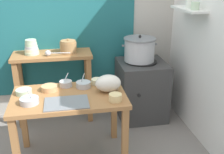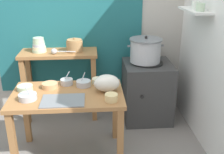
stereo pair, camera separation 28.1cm
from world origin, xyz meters
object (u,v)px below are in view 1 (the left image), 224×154
Objects in this scene: steamer_pot at (139,49)px; prep_bowl_5 at (66,83)px; prep_bowl_0 at (29,100)px; prep_bowl_1 at (24,91)px; serving_tray at (67,103)px; back_shelf_table at (53,70)px; prep_bowl_2 at (49,88)px; prep_bowl_4 at (115,97)px; ladle at (49,53)px; stove_block at (141,89)px; prep_bowl_3 at (83,84)px; bowl_stack_enamel at (31,48)px; plastic_bag at (108,83)px; prep_bowl_6 at (97,81)px; clay_pot at (68,47)px; prep_table at (70,105)px.

steamer_pot reaches higher than prep_bowl_5.
prep_bowl_1 is (-0.07, 0.22, -0.00)m from prep_bowl_0.
prep_bowl_0 is (-0.33, 0.06, 0.03)m from serving_tray.
prep_bowl_2 is (-0.02, -0.71, 0.07)m from back_shelf_table.
ladle is at bearing 122.66° from prep_bowl_4.
prep_bowl_3 is at bearing -144.91° from stove_block.
steamer_pot is at bearing 29.17° from prep_bowl_5.
prep_bowl_5 is at bearing -59.58° from bowl_stack_enamel.
prep_bowl_0 is at bearing -71.65° from prep_bowl_1.
prep_bowl_0 reaches higher than prep_bowl_3.
prep_bowl_6 is (-0.09, 0.21, -0.05)m from plastic_bag.
stove_block is at bearing 24.17° from prep_bowl_1.
bowl_stack_enamel is 1.06× the size of prep_bowl_0.
prep_bowl_0 is 0.23m from prep_bowl_1.
serving_tray is at bearing 176.06° from prep_bowl_4.
steamer_pot is 0.88m from clay_pot.
clay_pot reaches higher than prep_bowl_0.
back_shelf_table is at bearing 102.67° from prep_bowl_5.
prep_bowl_1 is 0.42m from prep_bowl_5.
stove_block is 1.60m from prep_bowl_0.
prep_bowl_0 is 1.11× the size of prep_bowl_1.
prep_table is 9.05× the size of prep_bowl_4.
back_shelf_table is 1.04m from serving_tray.
clay_pot is (0.04, 0.86, 0.37)m from prep_table.
prep_bowl_6 is (0.66, 0.34, 0.00)m from prep_bowl_0.
prep_bowl_5 is (0.00, 0.40, 0.03)m from serving_tray.
ladle is 0.64m from prep_bowl_2.
bowl_stack_enamel is 1.13m from serving_tray.
steamer_pot is 1.50m from prep_bowl_1.
stove_block reaches higher than prep_table.
bowl_stack_enamel reaches higher than prep_bowl_5.
prep_bowl_0 is at bearing -134.56° from prep_bowl_5.
prep_bowl_4 is at bearing -75.13° from prep_bowl_6.
prep_bowl_3 is (0.12, -0.69, -0.22)m from clay_pot.
clay_pot is 1.06m from serving_tray.
prep_bowl_5 reaches higher than prep_bowl_2.
prep_bowl_1 is (-0.43, 0.11, 0.14)m from prep_table.
prep_bowl_1 is at bearing -163.78° from prep_bowl_5.
serving_tray is 0.47m from plastic_bag.
steamer_pot is 1.08m from prep_bowl_5.
prep_bowl_0 is (-1.31, -0.84, 0.37)m from stove_block.
prep_bowl_5 is 1.15× the size of prep_bowl_6.
prep_bowl_6 is at bearing -42.17° from bowl_stack_enamel.
ladle is at bearing 79.34° from prep_bowl_0.
bowl_stack_enamel is 0.92m from prep_bowl_3.
back_shelf_table is at bearing -2.72° from bowl_stack_enamel.
ladle is at bearing -28.69° from bowl_stack_enamel.
stove_block is 0.99m from plastic_bag.
back_shelf_table is 0.99m from prep_bowl_0.
prep_bowl_2 is (0.21, -0.72, -0.23)m from bowl_stack_enamel.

